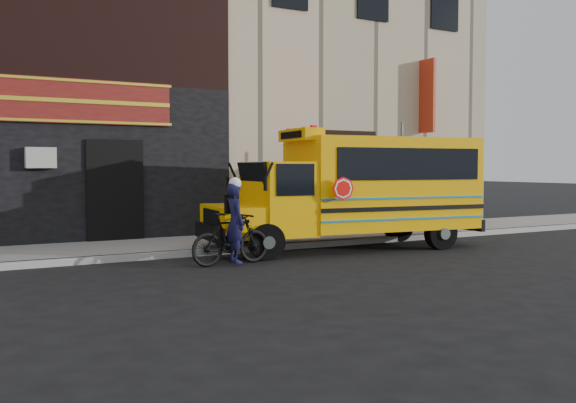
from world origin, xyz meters
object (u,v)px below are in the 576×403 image
Objects in this scene: bicycle at (231,239)px; sign_pole at (402,175)px; school_bus at (359,188)px; cyclist at (235,225)px.

sign_pole is at bearing -78.97° from bicycle.
school_bus is at bearing -82.88° from bicycle.
cyclist is (-5.89, -1.85, -0.96)m from sign_pole.
sign_pole is 1.97× the size of cyclist.
school_bus reaches higher than bicycle.
sign_pole is (2.09, 0.91, 0.28)m from school_bus.
school_bus is 2.18× the size of sign_pole.
cyclist is (-3.80, -0.94, -0.68)m from school_bus.
sign_pole is 1.80× the size of bicycle.
cyclist is (0.06, -0.07, 0.28)m from bicycle.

